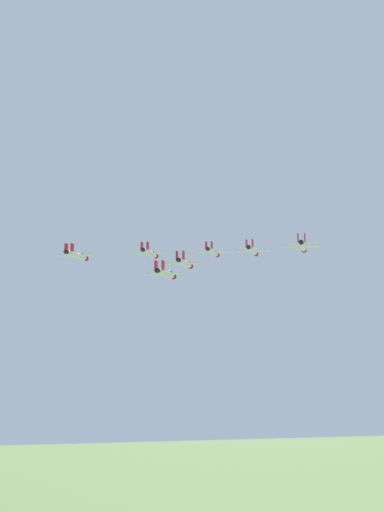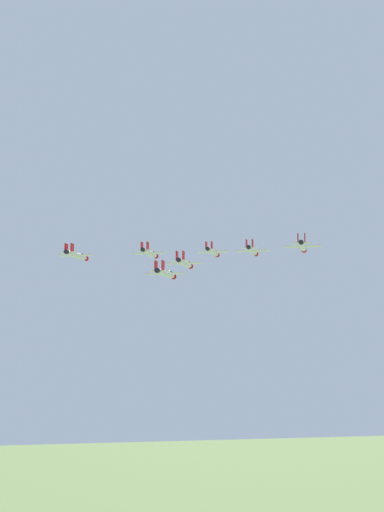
{
  "view_description": "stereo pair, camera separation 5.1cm",
  "coord_description": "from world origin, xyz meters",
  "px_view_note": "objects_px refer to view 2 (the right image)",
  "views": [
    {
      "loc": [
        -48.15,
        -179.4,
        113.35
      ],
      "look_at": [
        -17.34,
        -3.18,
        138.61
      ],
      "focal_mm": 44.7,
      "sensor_mm": 36.0,
      "label": 1
    },
    {
      "loc": [
        -48.1,
        -179.41,
        113.35
      ],
      "look_at": [
        -17.34,
        -3.18,
        138.61
      ],
      "focal_mm": 44.7,
      "sensor_mm": 36.0,
      "label": 2
    }
  ],
  "objects_px": {
    "jet_left_wingman": "(150,253)",
    "jet_left_outer": "(77,255)",
    "jet_trailing": "(166,273)",
    "jet_slot_rear": "(185,263)",
    "jet_lead": "(213,252)",
    "jet_right_wingman": "(253,251)",
    "jet_right_outer": "(303,246)"
  },
  "relations": [
    {
      "from": "jet_left_wingman",
      "to": "jet_left_outer",
      "type": "bearing_deg",
      "value": 138.76
    },
    {
      "from": "jet_trailing",
      "to": "jet_left_outer",
      "type": "bearing_deg",
      "value": 60.32
    },
    {
      "from": "jet_slot_rear",
      "to": "jet_lead",
      "type": "bearing_deg",
      "value": -0.78
    },
    {
      "from": "jet_left_wingman",
      "to": "jet_slot_rear",
      "type": "xyz_separation_m",
      "value": [
        7.06,
        -23.37,
        -5.95
      ]
    },
    {
      "from": "jet_right_wingman",
      "to": "jet_slot_rear",
      "type": "xyz_separation_m",
      "value": [
        -21.93,
        -10.74,
        -5.58
      ]
    },
    {
      "from": "jet_right_wingman",
      "to": "jet_trailing",
      "type": "bearing_deg",
      "value": 157.8
    },
    {
      "from": "jet_right_wingman",
      "to": "jet_left_wingman",
      "type": "bearing_deg",
      "value": 90.83
    },
    {
      "from": "jet_slot_rear",
      "to": "jet_trailing",
      "type": "bearing_deg",
      "value": 179.22
    },
    {
      "from": "jet_left_wingman",
      "to": "jet_left_outer",
      "type": "relative_size",
      "value": 1.02
    },
    {
      "from": "jet_lead",
      "to": "jet_right_wingman",
      "type": "bearing_deg",
      "value": -138.57
    },
    {
      "from": "jet_left_outer",
      "to": "jet_right_wingman",
      "type": "bearing_deg",
      "value": -69.11
    },
    {
      "from": "jet_trailing",
      "to": "jet_right_wingman",
      "type": "bearing_deg",
      "value": -22.24
    },
    {
      "from": "jet_left_outer",
      "to": "jet_trailing",
      "type": "height_order",
      "value": "jet_left_outer"
    },
    {
      "from": "jet_lead",
      "to": "jet_left_outer",
      "type": "relative_size",
      "value": 1.01
    },
    {
      "from": "jet_trailing",
      "to": "jet_left_wingman",
      "type": "bearing_deg",
      "value": 23.81
    },
    {
      "from": "jet_right_wingman",
      "to": "jet_slot_rear",
      "type": "height_order",
      "value": "jet_right_wingman"
    },
    {
      "from": "jet_right_outer",
      "to": "jet_trailing",
      "type": "bearing_deg",
      "value": 119.72
    },
    {
      "from": "jet_left_outer",
      "to": "jet_trailing",
      "type": "bearing_deg",
      "value": -120.98
    },
    {
      "from": "jet_lead",
      "to": "jet_trailing",
      "type": "height_order",
      "value": "jet_lead"
    },
    {
      "from": "jet_right_wingman",
      "to": "jet_right_outer",
      "type": "xyz_separation_m",
      "value": [
        7.06,
        -23.37,
        -2.14
      ]
    },
    {
      "from": "jet_slot_rear",
      "to": "jet_trailing",
      "type": "xyz_separation_m",
      "value": [
        -7.43,
        -17.05,
        -4.87
      ]
    },
    {
      "from": "jet_right_wingman",
      "to": "jet_slot_rear",
      "type": "relative_size",
      "value": 0.97
    },
    {
      "from": "jet_right_wingman",
      "to": "jet_right_outer",
      "type": "height_order",
      "value": "jet_right_wingman"
    },
    {
      "from": "jet_left_outer",
      "to": "jet_right_outer",
      "type": "height_order",
      "value": "jet_right_outer"
    },
    {
      "from": "jet_right_outer",
      "to": "jet_slot_rear",
      "type": "distance_m",
      "value": 31.81
    },
    {
      "from": "jet_slot_rear",
      "to": "jet_trailing",
      "type": "distance_m",
      "value": 19.23
    },
    {
      "from": "jet_trailing",
      "to": "jet_slot_rear",
      "type": "bearing_deg",
      "value": 0.79
    },
    {
      "from": "jet_left_wingman",
      "to": "jet_right_outer",
      "type": "relative_size",
      "value": 1.04
    },
    {
      "from": "jet_lead",
      "to": "jet_right_outer",
      "type": "bearing_deg",
      "value": -138.57
    },
    {
      "from": "jet_right_outer",
      "to": "jet_slot_rear",
      "type": "height_order",
      "value": "jet_right_outer"
    },
    {
      "from": "jet_left_outer",
      "to": "jet_trailing",
      "type": "relative_size",
      "value": 1.03
    },
    {
      "from": "jet_right_outer",
      "to": "jet_left_outer",
      "type": "bearing_deg",
      "value": 89.25
    }
  ]
}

